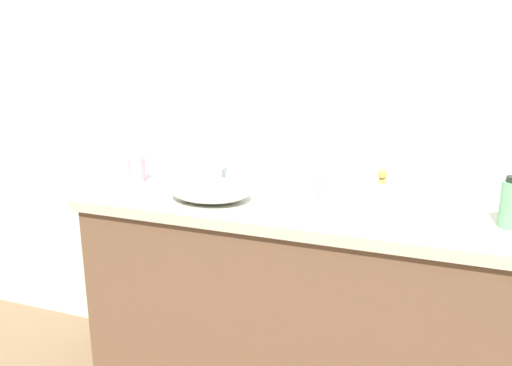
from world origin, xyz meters
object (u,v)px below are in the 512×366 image
perfume_bottle (137,168)px  folded_hand_towel (439,212)px  sink_basin (209,190)px  tissue_box (305,184)px  soap_dispenser (381,192)px  candle_jar (166,184)px  lotion_bottle (511,203)px

perfume_bottle → folded_hand_towel: (1.31, -0.05, -0.04)m
sink_basin → tissue_box: (0.37, 0.11, 0.03)m
soap_dispenser → tissue_box: tissue_box is taller
perfume_bottle → candle_jar: bearing=-16.6°
sink_basin → tissue_box: bearing=17.0°
soap_dispenser → perfume_bottle: bearing=-179.4°
sink_basin → soap_dispenser: bearing=13.3°
lotion_bottle → tissue_box: bearing=177.2°
perfume_bottle → tissue_box: tissue_box is taller
candle_jar → folded_hand_towel: folded_hand_towel is taller
perfume_bottle → folded_hand_towel: bearing=-2.3°
sink_basin → folded_hand_towel: bearing=6.0°
soap_dispenser → perfume_bottle: 1.09m
sink_basin → lotion_bottle: (1.11, 0.08, 0.04)m
soap_dispenser → folded_hand_towel: (0.22, -0.06, -0.04)m
perfume_bottle → folded_hand_towel: perfume_bottle is taller
sink_basin → tissue_box: size_ratio=2.03×
soap_dispenser → sink_basin: bearing=-166.7°
soap_dispenser → candle_jar: (-0.91, -0.06, -0.04)m
folded_hand_towel → candle_jar: bearing=-179.9°
candle_jar → lotion_bottle: bearing=-0.6°
sink_basin → folded_hand_towel: 0.88m
sink_basin → lotion_bottle: size_ratio=1.86×
perfume_bottle → tissue_box: size_ratio=0.82×
lotion_bottle → perfume_bottle: bearing=177.5°
sink_basin → folded_hand_towel: (0.88, 0.09, -0.02)m
sink_basin → perfume_bottle: (-0.43, 0.14, 0.02)m
sink_basin → perfume_bottle: 0.45m
soap_dispenser → tissue_box: 0.30m
soap_dispenser → lotion_bottle: lotion_bottle is taller
perfume_bottle → candle_jar: (0.18, -0.05, -0.04)m
lotion_bottle → soap_dispenser: bearing=169.9°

